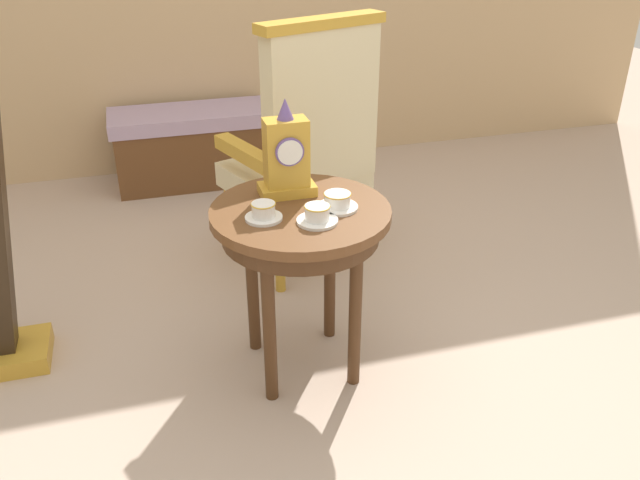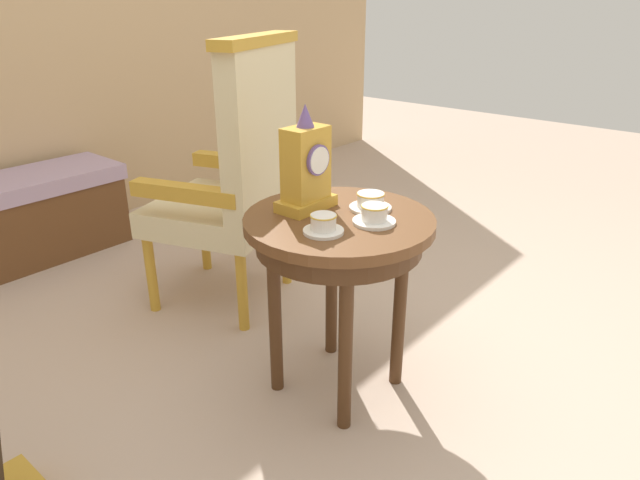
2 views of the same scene
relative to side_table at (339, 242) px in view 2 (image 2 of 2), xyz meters
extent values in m
plane|color=#BCA38E|center=(0.04, -0.07, -0.55)|extent=(10.00, 10.00, 0.00)
cylinder|color=brown|center=(0.00, 0.00, 0.07)|extent=(0.60, 0.60, 0.03)
cylinder|color=#482B16|center=(0.00, 0.00, 0.02)|extent=(0.53, 0.53, 0.07)
cylinder|color=#482B16|center=(0.15, 0.15, -0.25)|extent=(0.04, 0.04, 0.60)
cylinder|color=#482B16|center=(-0.15, 0.15, -0.25)|extent=(0.04, 0.04, 0.60)
cylinder|color=#482B16|center=(-0.15, -0.15, -0.25)|extent=(0.04, 0.04, 0.60)
cylinder|color=#482B16|center=(0.15, -0.15, -0.25)|extent=(0.04, 0.04, 0.60)
cylinder|color=white|center=(-0.13, -0.05, 0.09)|extent=(0.12, 0.12, 0.01)
cylinder|color=white|center=(-0.13, -0.05, 0.12)|extent=(0.07, 0.07, 0.05)
torus|color=gold|center=(-0.13, -0.05, 0.14)|extent=(0.08, 0.08, 0.00)
cylinder|color=white|center=(0.03, -0.11, 0.09)|extent=(0.13, 0.13, 0.01)
cylinder|color=white|center=(0.03, -0.11, 0.12)|extent=(0.08, 0.08, 0.05)
torus|color=gold|center=(0.03, -0.11, 0.14)|extent=(0.08, 0.08, 0.00)
cylinder|color=white|center=(0.12, -0.04, 0.09)|extent=(0.14, 0.14, 0.01)
cylinder|color=white|center=(0.12, -0.04, 0.12)|extent=(0.09, 0.09, 0.05)
torus|color=gold|center=(0.12, -0.04, 0.14)|extent=(0.09, 0.09, 0.00)
cube|color=gold|center=(-0.01, 0.13, 0.10)|extent=(0.19, 0.11, 0.04)
cube|color=gold|center=(-0.01, 0.13, 0.24)|extent=(0.14, 0.09, 0.23)
cylinder|color=#664C8C|center=(-0.01, 0.07, 0.26)|extent=(0.10, 0.01, 0.10)
cylinder|color=white|center=(-0.01, 0.07, 0.26)|extent=(0.08, 0.00, 0.08)
cone|color=#664C8C|center=(-0.01, 0.13, 0.39)|extent=(0.06, 0.06, 0.07)
cube|color=beige|center=(0.17, 0.81, -0.15)|extent=(0.67, 0.67, 0.11)
cube|color=beige|center=(0.25, 0.60, 0.23)|extent=(0.52, 0.26, 0.64)
cube|color=gold|center=(0.25, 0.60, 0.57)|extent=(0.56, 0.29, 0.04)
cube|color=gold|center=(0.39, 0.88, 0.02)|extent=(0.23, 0.46, 0.06)
cube|color=gold|center=(-0.04, 0.73, 0.02)|extent=(0.23, 0.46, 0.06)
cylinder|color=gold|center=(0.30, 1.09, -0.38)|extent=(0.04, 0.04, 0.35)
cylinder|color=gold|center=(-0.11, 0.94, -0.38)|extent=(0.04, 0.04, 0.35)
cylinder|color=gold|center=(0.45, 0.67, -0.38)|extent=(0.04, 0.04, 0.35)
cylinder|color=gold|center=(0.04, 0.52, -0.38)|extent=(0.04, 0.04, 0.35)
cube|color=#B299B7|center=(-0.18, 1.88, -0.15)|extent=(0.92, 0.40, 0.08)
cube|color=brown|center=(-0.18, 1.88, -0.37)|extent=(0.89, 0.38, 0.36)
camera|label=1|loc=(-0.48, -1.91, 1.01)|focal=37.14mm
camera|label=2|loc=(-1.30, -1.03, 0.73)|focal=32.01mm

